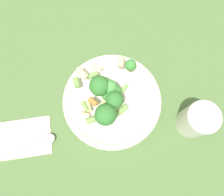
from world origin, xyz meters
The scene contains 6 objects.
ground_plane centered at (0.00, 0.00, 0.00)m, with size 3.00×3.00×0.00m, color #4C6B38.
bowl centered at (0.00, 0.00, 0.02)m, with size 0.24×0.24×0.04m.
pasta_salad centered at (0.01, 0.00, 0.09)m, with size 0.16×0.16×0.09m.
cup centered at (-0.17, 0.11, 0.05)m, with size 0.07×0.07×0.09m.
napkin centered at (0.24, 0.01, 0.00)m, with size 0.16×0.12×0.01m.
spoon centered at (0.22, 0.04, 0.01)m, with size 0.19×0.03×0.01m.
Camera 1 is at (0.04, 0.12, 0.54)m, focal length 35.00 mm.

